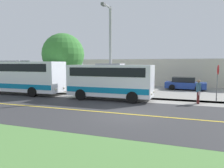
# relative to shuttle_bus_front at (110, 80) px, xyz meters

# --- Properties ---
(ground_plane) EXTENTS (120.00, 120.00, 0.00)m
(ground_plane) POSITION_rel_shuttle_bus_front_xyz_m (4.49, 2.54, -1.65)
(ground_plane) COLOR #548442
(road_surface) EXTENTS (8.00, 100.00, 0.01)m
(road_surface) POSITION_rel_shuttle_bus_front_xyz_m (4.49, 2.54, -1.64)
(road_surface) COLOR #333335
(road_surface) RESTS_ON ground
(sidewalk) EXTENTS (2.40, 100.00, 0.01)m
(sidewalk) POSITION_rel_shuttle_bus_front_xyz_m (-0.71, 2.54, -1.64)
(sidewalk) COLOR gray
(sidewalk) RESTS_ON ground
(parking_lot_surface) EXTENTS (14.00, 36.00, 0.01)m
(parking_lot_surface) POSITION_rel_shuttle_bus_front_xyz_m (-7.91, 5.54, -1.64)
(parking_lot_surface) COLOR gray
(parking_lot_surface) RESTS_ON ground
(road_centre_line) EXTENTS (0.16, 100.00, 0.00)m
(road_centre_line) POSITION_rel_shuttle_bus_front_xyz_m (4.49, 2.54, -1.64)
(road_centre_line) COLOR gold
(road_centre_line) RESTS_ON ground
(shuttle_bus_front) EXTENTS (2.63, 7.11, 3.00)m
(shuttle_bus_front) POSITION_rel_shuttle_bus_front_xyz_m (0.00, 0.00, 0.00)
(shuttle_bus_front) COLOR white
(shuttle_bus_front) RESTS_ON ground
(transit_bus_rear) EXTENTS (2.57, 11.20, 3.29)m
(transit_bus_rear) POSITION_rel_shuttle_bus_front_xyz_m (0.03, -10.44, 0.16)
(transit_bus_rear) COLOR white
(transit_bus_rear) RESTS_ON ground
(pedestrian_with_bags) EXTENTS (0.72, 0.34, 1.79)m
(pedestrian_with_bags) POSITION_rel_shuttle_bus_front_xyz_m (-0.38, 6.85, -0.68)
(pedestrian_with_bags) COLOR #4C1919
(pedestrian_with_bags) RESTS_ON ground
(stop_sign) EXTENTS (0.76, 0.07, 2.88)m
(stop_sign) POSITION_rel_shuttle_bus_front_xyz_m (-1.61, 8.27, 0.32)
(stop_sign) COLOR slate
(stop_sign) RESTS_ON ground
(street_light_pole) EXTENTS (1.97, 0.24, 7.71)m
(street_light_pole) POSITION_rel_shuttle_bus_front_xyz_m (-0.38, -0.17, 2.62)
(street_light_pole) COLOR #9E9EA3
(street_light_pole) RESTS_ON ground
(parked_car_near) EXTENTS (2.27, 4.53, 1.45)m
(parked_car_near) POSITION_rel_shuttle_bus_front_xyz_m (-8.71, 5.96, -0.96)
(parked_car_near) COLOR navy
(parked_car_near) RESTS_ON ground
(tree_curbside) EXTENTS (4.41, 4.41, 6.16)m
(tree_curbside) POSITION_rel_shuttle_bus_front_xyz_m (-2.91, -6.32, 2.30)
(tree_curbside) COLOR brown
(tree_curbside) RESTS_ON ground
(commercial_building) EXTENTS (10.00, 20.87, 3.60)m
(commercial_building) POSITION_rel_shuttle_bus_front_xyz_m (-16.91, 1.80, 0.15)
(commercial_building) COLOR beige
(commercial_building) RESTS_ON ground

